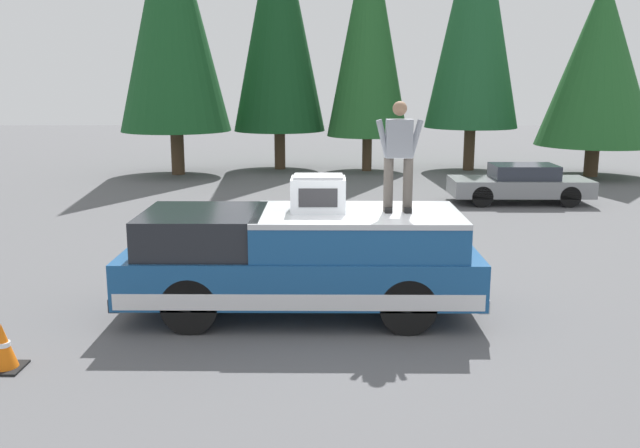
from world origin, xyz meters
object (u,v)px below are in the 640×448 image
pickup_truck (301,260)px  traffic_cone (3,348)px  compressor_unit (318,193)px  parked_car_grey (520,184)px  person_on_truck_bed (399,154)px

pickup_truck → traffic_cone: (-2.20, 3.75, -0.58)m
pickup_truck → traffic_cone: pickup_truck is taller
compressor_unit → parked_car_grey: compressor_unit is taller
compressor_unit → traffic_cone: 4.90m
person_on_truck_bed → traffic_cone: person_on_truck_bed is taller
compressor_unit → person_on_truck_bed: bearing=-92.8°
pickup_truck → compressor_unit: 1.09m
pickup_truck → compressor_unit: compressor_unit is taller
parked_car_grey → traffic_cone: size_ratio=6.61×
pickup_truck → parked_car_grey: bearing=-31.9°
parked_car_grey → traffic_cone: 15.76m
pickup_truck → person_on_truck_bed: size_ratio=3.28×
compressor_unit → person_on_truck_bed: (-0.06, -1.23, 0.62)m
compressor_unit → parked_car_grey: (9.93, -5.95, -1.35)m
person_on_truck_bed → traffic_cone: 6.13m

